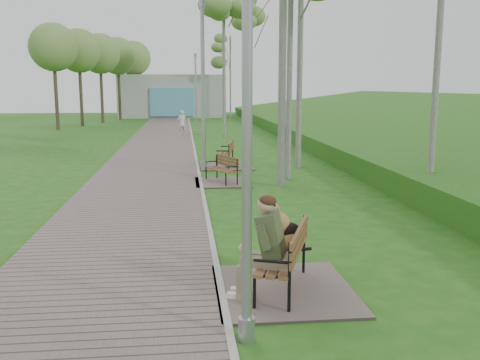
% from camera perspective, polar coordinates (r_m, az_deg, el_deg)
% --- Properties ---
extents(walkway, '(3.50, 67.00, 0.04)m').
position_cam_1_polar(walkway, '(23.31, -9.09, 2.65)').
color(walkway, '#685954').
rests_on(walkway, ground).
extents(kerb, '(0.10, 67.00, 0.05)m').
position_cam_1_polar(kerb, '(23.28, -4.78, 2.75)').
color(kerb, '#999993').
rests_on(kerb, ground).
extents(embankment, '(14.00, 70.00, 1.60)m').
position_cam_1_polar(embankment, '(25.12, 23.86, 2.40)').
color(embankment, '#3D7422').
rests_on(embankment, ground).
extents(building_north, '(10.00, 5.20, 4.00)m').
position_cam_1_polar(building_north, '(52.58, -7.24, 8.87)').
color(building_north, '#9E9E99').
rests_on(building_north, ground).
extents(bench_main, '(1.98, 2.20, 1.73)m').
position_cam_1_polar(bench_main, '(7.75, 4.08, -8.54)').
color(bench_main, '#685954').
rests_on(bench_main, ground).
extents(bench_second, '(1.67, 1.85, 1.02)m').
position_cam_1_polar(bench_second, '(16.43, -1.99, 0.32)').
color(bench_second, '#685954').
rests_on(bench_second, ground).
extents(bench_third, '(1.91, 2.12, 1.17)m').
position_cam_1_polar(bench_third, '(19.77, -1.61, 2.05)').
color(bench_third, '#685954').
rests_on(bench_third, ground).
extents(lamp_post_near, '(0.20, 0.20, 5.10)m').
position_cam_1_polar(lamp_post_near, '(5.86, 0.76, 4.49)').
color(lamp_post_near, '#93969B').
rests_on(lamp_post_near, ground).
extents(lamp_post_second, '(0.23, 0.23, 5.84)m').
position_cam_1_polar(lamp_post_second, '(18.61, -3.96, 9.29)').
color(lamp_post_second, '#93969B').
rests_on(lamp_post_second, ground).
extents(lamp_post_third, '(0.19, 0.19, 4.91)m').
position_cam_1_polar(lamp_post_third, '(33.30, -4.72, 8.83)').
color(lamp_post_third, '#93969B').
rests_on(lamp_post_third, ground).
extents(pedestrian_near, '(0.63, 0.50, 1.50)m').
position_cam_1_polar(pedestrian_near, '(32.83, -6.20, 6.09)').
color(pedestrian_near, silver).
rests_on(pedestrian_near, ground).
extents(birch_far_c, '(2.93, 2.93, 10.72)m').
position_cam_1_polar(birch_far_c, '(38.91, 1.17, 18.07)').
color(birch_far_c, silver).
rests_on(birch_far_c, ground).
extents(birch_distant_b, '(2.31, 2.31, 7.55)m').
position_cam_1_polar(birch_distant_b, '(48.65, -1.04, 13.50)').
color(birch_distant_b, silver).
rests_on(birch_distant_b, ground).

